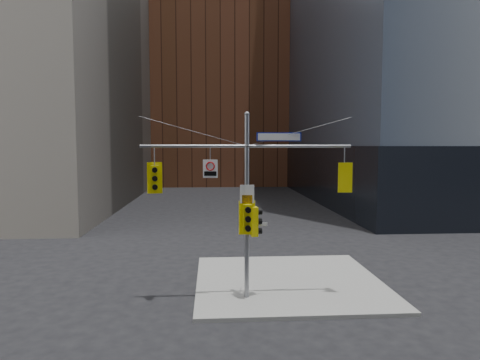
{
  "coord_description": "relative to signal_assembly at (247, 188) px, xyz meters",
  "views": [
    {
      "loc": [
        -1.34,
        -14.14,
        6.0
      ],
      "look_at": [
        -0.26,
        2.0,
        4.71
      ],
      "focal_mm": 32.0,
      "sensor_mm": 36.0,
      "label": 1
    }
  ],
  "objects": [
    {
      "name": "street_blade_ns",
      "position": [
        0.0,
        0.46,
        -1.62
      ],
      "size": [
        0.14,
        0.78,
        0.16
      ],
      "rotation": [
        0.0,
        0.0,
        -0.14
      ],
      "color": "#145926",
      "rests_on": "ground"
    },
    {
      "name": "podium_ne",
      "position": [
        28.0,
        30.01,
        -1.42
      ],
      "size": [
        36.4,
        36.4,
        6.0
      ],
      "primitive_type": "cube",
      "color": "black",
      "rests_on": "ground"
    },
    {
      "name": "signal_assembly",
      "position": [
        0.0,
        0.0,
        0.0
      ],
      "size": [
        8.0,
        0.8,
        7.3
      ],
      "color": "gray",
      "rests_on": "ground"
    },
    {
      "name": "street_sign_blade",
      "position": [
        1.22,
        0.0,
        1.93
      ],
      "size": [
        1.74,
        0.17,
        0.34
      ],
      "rotation": [
        0.0,
        0.0,
        0.07
      ],
      "color": "navy",
      "rests_on": "ground"
    },
    {
      "name": "brick_midrise",
      "position": [
        0.0,
        56.01,
        9.58
      ],
      "size": [
        26.0,
        20.0,
        28.0
      ],
      "primitive_type": "cube",
      "color": "brown",
      "rests_on": "ground"
    },
    {
      "name": "sidewalk_corner",
      "position": [
        2.0,
        2.01,
        -4.34
      ],
      "size": [
        8.0,
        8.0,
        0.15
      ],
      "primitive_type": "cube",
      "color": "gray",
      "rests_on": "ground"
    },
    {
      "name": "traffic_light_east_arm",
      "position": [
        3.77,
        0.0,
        0.38
      ],
      "size": [
        0.55,
        0.44,
        1.15
      ],
      "rotation": [
        0.0,
        0.0,
        3.1
      ],
      "color": "yellow",
      "rests_on": "ground"
    },
    {
      "name": "traffic_light_pole_side",
      "position": [
        0.33,
        0.01,
        -1.31
      ],
      "size": [
        0.46,
        0.39,
        1.13
      ],
      "rotation": [
        0.0,
        0.0,
        1.68
      ],
      "color": "yellow",
      "rests_on": "ground"
    },
    {
      "name": "ground",
      "position": [
        0.0,
        -1.99,
        -4.42
      ],
      "size": [
        160.0,
        160.0,
        0.0
      ],
      "primitive_type": "plane",
      "color": "black",
      "rests_on": "ground"
    },
    {
      "name": "regulatory_sign_arm",
      "position": [
        -1.39,
        -0.02,
        0.75
      ],
      "size": [
        0.55,
        0.11,
        0.69
      ],
      "rotation": [
        0.0,
        0.0,
        -0.11
      ],
      "color": "silver",
      "rests_on": "ground"
    },
    {
      "name": "traffic_light_west_arm",
      "position": [
        -3.47,
        0.01,
        0.38
      ],
      "size": [
        0.57,
        0.49,
        1.19
      ],
      "rotation": [
        0.0,
        0.0,
        0.15
      ],
      "color": "yellow",
      "rests_on": "ground"
    },
    {
      "name": "regulatory_sign_pole",
      "position": [
        0.0,
        -0.11,
        -0.25
      ],
      "size": [
        0.54,
        0.04,
        0.7
      ],
      "rotation": [
        0.0,
        0.0,
        -0.01
      ],
      "color": "silver",
      "rests_on": "ground"
    },
    {
      "name": "street_blade_ew",
      "position": [
        0.45,
        0.01,
        -1.41
      ],
      "size": [
        0.68,
        0.09,
        0.14
      ],
      "rotation": [
        0.0,
        0.0,
        -0.1
      ],
      "color": "silver",
      "rests_on": "ground"
    },
    {
      "name": "traffic_light_pole_front",
      "position": [
        -0.0,
        -0.27,
        -1.13
      ],
      "size": [
        0.62,
        0.49,
        1.3
      ],
      "rotation": [
        0.0,
        0.0,
        0.03
      ],
      "color": "yellow",
      "rests_on": "ground"
    }
  ]
}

